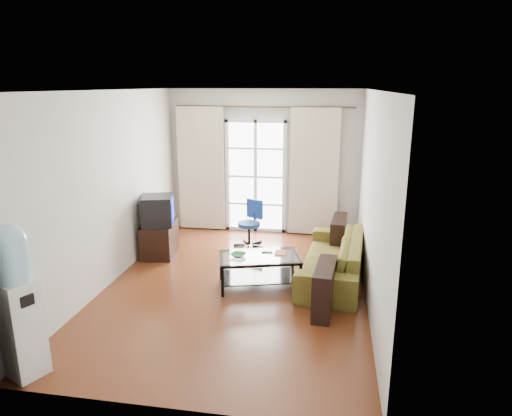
{
  "coord_description": "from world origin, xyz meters",
  "views": [
    {
      "loc": [
        1.28,
        -5.85,
        2.77
      ],
      "look_at": [
        0.23,
        0.35,
        1.06
      ],
      "focal_mm": 32.0,
      "sensor_mm": 36.0,
      "label": 1
    }
  ],
  "objects": [
    {
      "name": "french_door",
      "position": [
        -0.15,
        2.54,
        1.07
      ],
      "size": [
        1.16,
        0.06,
        2.15
      ],
      "color": "white",
      "rests_on": "wall_back"
    },
    {
      "name": "tv_stand",
      "position": [
        -1.52,
        1.0,
        0.27
      ],
      "size": [
        0.59,
        0.81,
        0.55
      ],
      "primitive_type": "cube",
      "rotation": [
        0.0,
        0.0,
        0.13
      ],
      "color": "black",
      "rests_on": "floor"
    },
    {
      "name": "sofa",
      "position": [
        1.34,
        0.53,
        0.31
      ],
      "size": [
        2.27,
        1.2,
        0.62
      ],
      "primitive_type": "imported",
      "rotation": [
        0.0,
        0.0,
        -1.66
      ],
      "color": "brown",
      "rests_on": "floor"
    },
    {
      "name": "task_chair",
      "position": [
        -0.11,
        1.69,
        0.24
      ],
      "size": [
        0.73,
        0.73,
        0.81
      ],
      "rotation": [
        0.0,
        0.0,
        -0.43
      ],
      "color": "black",
      "rests_on": "floor"
    },
    {
      "name": "bowl",
      "position": [
        0.04,
        -0.03,
        0.48
      ],
      "size": [
        0.35,
        0.35,
        0.05
      ],
      "primitive_type": "imported",
      "rotation": [
        0.0,
        0.0,
        -0.39
      ],
      "color": "#378C33",
      "rests_on": "coffee_table"
    },
    {
      "name": "wall_back",
      "position": [
        0.0,
        2.6,
        1.35
      ],
      "size": [
        3.6,
        0.02,
        2.7
      ],
      "primitive_type": "cube",
      "color": "beige",
      "rests_on": "floor"
    },
    {
      "name": "radiator",
      "position": [
        0.8,
        2.5,
        0.33
      ],
      "size": [
        0.64,
        0.12,
        0.64
      ],
      "primitive_type": "cube",
      "color": "gray",
      "rests_on": "floor"
    },
    {
      "name": "wall_front",
      "position": [
        0.0,
        -2.6,
        1.35
      ],
      "size": [
        3.6,
        0.02,
        2.7
      ],
      "primitive_type": "cube",
      "color": "beige",
      "rests_on": "floor"
    },
    {
      "name": "wall_right",
      "position": [
        1.8,
        0.0,
        1.35
      ],
      "size": [
        0.02,
        5.2,
        2.7
      ],
      "primitive_type": "cube",
      "color": "beige",
      "rests_on": "floor"
    },
    {
      "name": "remote",
      "position": [
        0.41,
        0.19,
        0.46
      ],
      "size": [
        0.16,
        0.05,
        0.02
      ],
      "primitive_type": "cube",
      "rotation": [
        0.0,
        0.0,
        0.02
      ],
      "color": "black",
      "rests_on": "coffee_table"
    },
    {
      "name": "curtain_right",
      "position": [
        0.95,
        2.48,
        1.2
      ],
      "size": [
        0.9,
        0.07,
        2.35
      ],
      "primitive_type": "cube",
      "color": "beige",
      "rests_on": "curtain_rod"
    },
    {
      "name": "curtain_rod",
      "position": [
        0.0,
        2.5,
        2.38
      ],
      "size": [
        3.3,
        0.04,
        0.04
      ],
      "primitive_type": "cylinder",
      "rotation": [
        0.0,
        1.57,
        0.0
      ],
      "color": "#4C3F2D",
      "rests_on": "wall_back"
    },
    {
      "name": "water_cooler",
      "position": [
        -1.6,
        -2.35,
        0.81
      ],
      "size": [
        0.42,
        0.42,
        1.55
      ],
      "rotation": [
        0.0,
        0.0,
        -0.44
      ],
      "color": "white",
      "rests_on": "floor"
    },
    {
      "name": "curtain_left",
      "position": [
        -1.2,
        2.48,
        1.2
      ],
      "size": [
        0.9,
        0.07,
        2.35
      ],
      "primitive_type": "cube",
      "color": "beige",
      "rests_on": "curtain_rod"
    },
    {
      "name": "crt_tv",
      "position": [
        -1.52,
        0.92,
        0.79
      ],
      "size": [
        0.63,
        0.64,
        0.48
      ],
      "rotation": [
        0.0,
        0.0,
        0.29
      ],
      "color": "black",
      "rests_on": "tv_stand"
    },
    {
      "name": "floor",
      "position": [
        0.0,
        0.0,
        0.0
      ],
      "size": [
        5.2,
        5.2,
        0.0
      ],
      "primitive_type": "plane",
      "color": "brown",
      "rests_on": "ground"
    },
    {
      "name": "wall_left",
      "position": [
        -1.8,
        0.0,
        1.35
      ],
      "size": [
        0.02,
        5.2,
        2.7
      ],
      "primitive_type": "cube",
      "color": "beige",
      "rests_on": "floor"
    },
    {
      "name": "ceiling",
      "position": [
        0.0,
        0.0,
        2.7
      ],
      "size": [
        5.2,
        5.2,
        0.0
      ],
      "primitive_type": "plane",
      "rotation": [
        3.14,
        0.0,
        0.0
      ],
      "color": "white",
      "rests_on": "wall_back"
    },
    {
      "name": "coffee_table",
      "position": [
        0.33,
        0.05,
        0.29
      ],
      "size": [
        1.25,
        0.92,
        0.45
      ],
      "rotation": [
        0.0,
        0.0,
        0.28
      ],
      "color": "silver",
      "rests_on": "floor"
    },
    {
      "name": "book",
      "position": [
        0.53,
        0.19,
        0.46
      ],
      "size": [
        0.16,
        0.21,
        0.02
      ],
      "primitive_type": "imported",
      "rotation": [
        0.0,
        0.0,
        0.01
      ],
      "color": "#A51C14",
      "rests_on": "coffee_table"
    }
  ]
}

